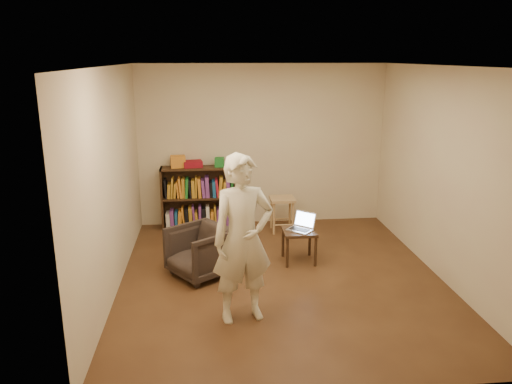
{
  "coord_description": "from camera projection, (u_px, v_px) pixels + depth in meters",
  "views": [
    {
      "loc": [
        -0.89,
        -5.72,
        2.71
      ],
      "look_at": [
        -0.29,
        0.35,
        1.04
      ],
      "focal_mm": 35.0,
      "sensor_mm": 36.0,
      "label": 1
    }
  ],
  "objects": [
    {
      "name": "side_table",
      "position": [
        299.0,
        235.0,
        6.72
      ],
      "size": [
        0.44,
        0.44,
        0.45
      ],
      "color": "black",
      "rests_on": "floor"
    },
    {
      "name": "box_yellow",
      "position": [
        178.0,
        162.0,
        7.89
      ],
      "size": [
        0.25,
        0.19,
        0.19
      ],
      "primitive_type": "cube",
      "rotation": [
        0.0,
        0.0,
        0.12
      ],
      "color": "orange",
      "rests_on": "bookshelf"
    },
    {
      "name": "box_green",
      "position": [
        219.0,
        162.0,
        7.95
      ],
      "size": [
        0.16,
        0.16,
        0.15
      ],
      "primitive_type": "cube",
      "rotation": [
        0.0,
        0.0,
        -0.07
      ],
      "color": "#1E7029",
      "rests_on": "bookshelf"
    },
    {
      "name": "floor",
      "position": [
        281.0,
        278.0,
        6.29
      ],
      "size": [
        4.5,
        4.5,
        0.0
      ],
      "primitive_type": "plane",
      "color": "#3F2414",
      "rests_on": "ground"
    },
    {
      "name": "stool",
      "position": [
        282.0,
        204.0,
        7.88
      ],
      "size": [
        0.38,
        0.38,
        0.55
      ],
      "color": "#A87A52",
      "rests_on": "floor"
    },
    {
      "name": "laptop",
      "position": [
        302.0,
        226.0,
        6.72
      ],
      "size": [
        0.43,
        0.43,
        0.23
      ],
      "rotation": [
        0.0,
        0.0,
        -0.72
      ],
      "color": "silver",
      "rests_on": "side_table"
    },
    {
      "name": "wall_left",
      "position": [
        112.0,
        182.0,
        5.76
      ],
      "size": [
        0.0,
        4.5,
        4.5
      ],
      "primitive_type": "plane",
      "rotation": [
        1.57,
        0.0,
        1.57
      ],
      "color": "beige",
      "rests_on": "floor"
    },
    {
      "name": "wall_back",
      "position": [
        262.0,
        146.0,
        8.11
      ],
      "size": [
        4.0,
        0.0,
        4.0
      ],
      "primitive_type": "plane",
      "rotation": [
        1.57,
        0.0,
        0.0
      ],
      "color": "beige",
      "rests_on": "floor"
    },
    {
      "name": "box_white",
      "position": [
        228.0,
        163.0,
        7.99
      ],
      "size": [
        0.13,
        0.13,
        0.09
      ],
      "primitive_type": "cube",
      "rotation": [
        0.0,
        0.0,
        -0.23
      ],
      "color": "silver",
      "rests_on": "bookshelf"
    },
    {
      "name": "bookshelf",
      "position": [
        199.0,
        201.0,
        8.09
      ],
      "size": [
        1.2,
        0.3,
        1.0
      ],
      "color": "black",
      "rests_on": "floor"
    },
    {
      "name": "person",
      "position": [
        243.0,
        239.0,
        5.12
      ],
      "size": [
        0.73,
        0.57,
        1.78
      ],
      "primitive_type": "imported",
      "rotation": [
        0.0,
        0.0,
        0.24
      ],
      "color": "beige",
      "rests_on": "floor"
    },
    {
      "name": "armchair",
      "position": [
        200.0,
        252.0,
        6.3
      ],
      "size": [
        0.97,
        0.97,
        0.64
      ],
      "primitive_type": "imported",
      "rotation": [
        0.0,
        0.0,
        -0.94
      ],
      "color": "#302520",
      "rests_on": "floor"
    },
    {
      "name": "red_cloth",
      "position": [
        193.0,
        164.0,
        7.93
      ],
      "size": [
        0.33,
        0.26,
        0.1
      ],
      "primitive_type": "cube",
      "rotation": [
        0.0,
        0.0,
        0.17
      ],
      "color": "maroon",
      "rests_on": "bookshelf"
    },
    {
      "name": "wall_right",
      "position": [
        443.0,
        174.0,
        6.14
      ],
      "size": [
        0.0,
        4.5,
        4.5
      ],
      "primitive_type": "plane",
      "rotation": [
        1.57,
        0.0,
        -1.57
      ],
      "color": "beige",
      "rests_on": "floor"
    },
    {
      "name": "ceiling",
      "position": [
        284.0,
        66.0,
        5.61
      ],
      "size": [
        4.5,
        4.5,
        0.0
      ],
      "primitive_type": "plane",
      "color": "silver",
      "rests_on": "wall_back"
    }
  ]
}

